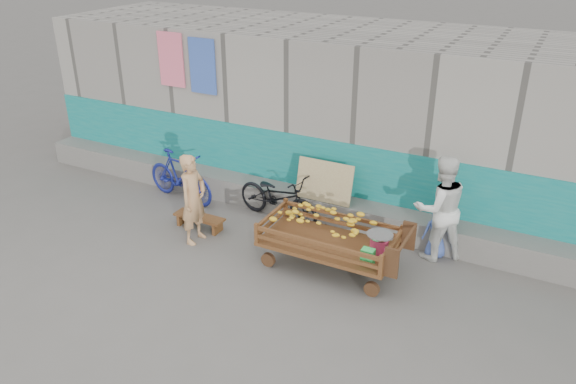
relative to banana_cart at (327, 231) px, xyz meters
The scene contains 9 objects.
ground 1.46m from the banana_cart, 133.21° to the right, with size 80.00×80.00×0.00m, color #5C5A55.
building_wall 3.33m from the banana_cart, 106.31° to the left, with size 12.00×3.50×3.00m.
banana_cart is the anchor object (origin of this frame).
bench 2.46m from the banana_cart, behind, with size 0.91×0.27×0.23m.
vendor_man 2.24m from the banana_cart, behind, with size 0.55×0.36×1.51m, color tan.
woman 1.77m from the banana_cart, 38.18° to the left, with size 0.82×0.64×1.69m, color white.
child 1.77m from the banana_cart, 38.28° to the left, with size 0.42×0.27×0.86m, color #4560B7.
bicycle_dark 1.71m from the banana_cart, 143.09° to the left, with size 0.58×1.67×0.88m, color black.
bicycle_blue 3.48m from the banana_cart, 165.18° to the left, with size 0.45×1.60×0.96m, color navy.
Camera 1 is at (3.70, -5.69, 4.70)m, focal length 35.00 mm.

